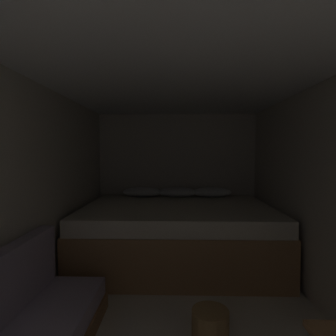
{
  "coord_description": "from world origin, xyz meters",
  "views": [
    {
      "loc": [
        -0.03,
        -0.42,
        1.44
      ],
      "look_at": [
        -0.11,
        2.57,
        1.27
      ],
      "focal_mm": 29.33,
      "sensor_mm": 36.0,
      "label": 1
    }
  ],
  "objects": [
    {
      "name": "ceiling_slab",
      "position": [
        0.0,
        1.75,
        2.1
      ],
      "size": [
        2.66,
        4.69,
        0.05
      ],
      "primitive_type": "cube",
      "color": "white",
      "rests_on": "wall_left"
    },
    {
      "name": "ground_plane",
      "position": [
        0.0,
        1.75,
        0.0
      ],
      "size": [
        6.69,
        6.69,
        0.0
      ],
      "primitive_type": "plane",
      "color": "beige"
    },
    {
      "name": "wall_back",
      "position": [
        0.0,
        4.12,
        1.04
      ],
      "size": [
        2.66,
        0.05,
        2.08
      ],
      "primitive_type": "cube",
      "color": "beige",
      "rests_on": "ground"
    },
    {
      "name": "wicker_basket",
      "position": [
        0.25,
        1.65,
        0.11
      ],
      "size": [
        0.29,
        0.29,
        0.21
      ],
      "color": "olive",
      "rests_on": "ground"
    },
    {
      "name": "wall_left",
      "position": [
        -1.3,
        1.75,
        1.04
      ],
      "size": [
        0.05,
        4.69,
        2.08
      ],
      "primitive_type": "cube",
      "color": "beige",
      "rests_on": "ground"
    },
    {
      "name": "bed",
      "position": [
        0.0,
        3.17,
        0.38
      ],
      "size": [
        2.44,
        1.77,
        0.9
      ],
      "color": "#9E7247",
      "rests_on": "ground"
    }
  ]
}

